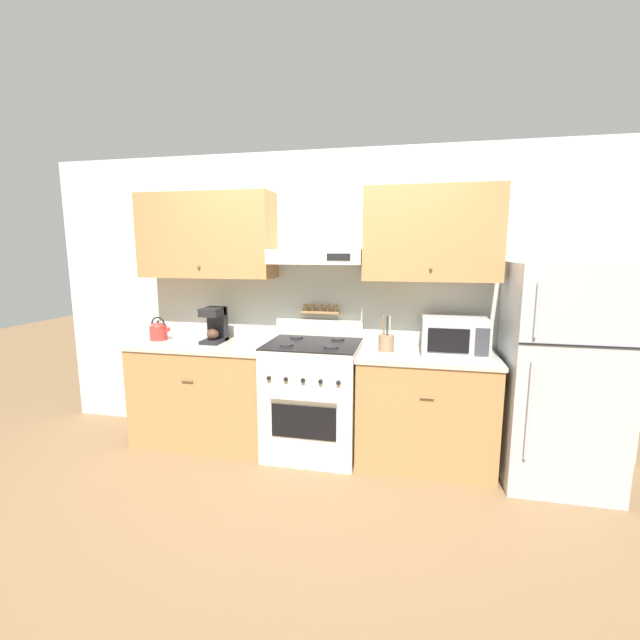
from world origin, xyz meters
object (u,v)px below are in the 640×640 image
at_px(coffee_maker, 215,324).
at_px(microwave, 454,336).
at_px(tea_kettle, 159,330).
at_px(stove_range, 313,398).
at_px(refrigerator, 560,374).
at_px(utensil_crock, 386,342).

distance_m(coffee_maker, microwave, 2.03).
distance_m(tea_kettle, coffee_maker, 0.55).
distance_m(stove_range, microwave, 1.26).
relative_size(stove_range, tea_kettle, 5.19).
xyz_separation_m(refrigerator, coffee_maker, (-2.78, 0.12, 0.25)).
relative_size(coffee_maker, utensil_crock, 1.08).
xyz_separation_m(stove_range, tea_kettle, (-1.45, 0.05, 0.51)).
relative_size(coffee_maker, microwave, 0.62).
height_order(stove_range, refrigerator, refrigerator).
xyz_separation_m(stove_range, refrigerator, (1.86, -0.04, 0.33)).
bearing_deg(coffee_maker, tea_kettle, -176.44).
relative_size(stove_range, utensil_crock, 3.86).
bearing_deg(refrigerator, coffee_maker, 177.48).
relative_size(stove_range, coffee_maker, 3.56).
xyz_separation_m(coffee_maker, microwave, (2.03, -0.02, -0.02)).
bearing_deg(coffee_maker, refrigerator, -2.52).
distance_m(stove_range, coffee_maker, 1.08).
height_order(coffee_maker, microwave, coffee_maker).
relative_size(stove_range, refrigerator, 0.68).
height_order(coffee_maker, utensil_crock, coffee_maker).
bearing_deg(stove_range, microwave, 3.61).
bearing_deg(stove_range, refrigerator, -1.09).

